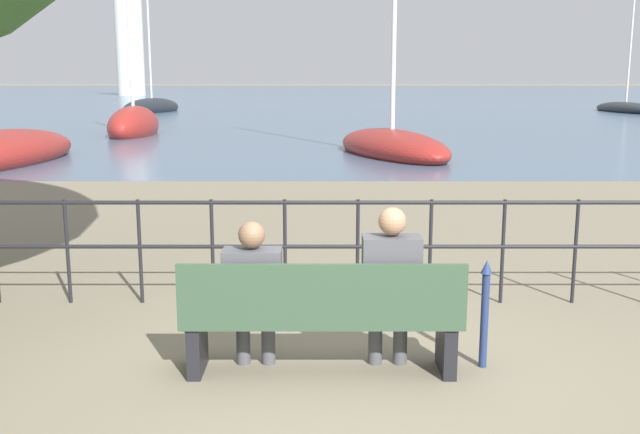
{
  "coord_description": "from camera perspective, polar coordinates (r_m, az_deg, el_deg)",
  "views": [
    {
      "loc": [
        -0.01,
        -5.15,
        2.19
      ],
      "look_at": [
        0.0,
        0.5,
        1.11
      ],
      "focal_mm": 40.0,
      "sensor_mm": 36.0,
      "label": 1
    }
  ],
  "objects": [
    {
      "name": "ground_plane",
      "position": [
        5.6,
        0.01,
        -12.21
      ],
      "size": [
        1000.0,
        1000.0,
        0.0
      ],
      "primitive_type": "plane",
      "color": "#7A705B"
    },
    {
      "name": "harbor_water",
      "position": [
        165.64,
        -0.14,
        10.1
      ],
      "size": [
        600.0,
        300.0,
        0.01
      ],
      "color": "#47607A",
      "rests_on": "ground_plane"
    },
    {
      "name": "park_bench",
      "position": [
        5.37,
        0.01,
        -8.13
      ],
      "size": [
        2.1,
        0.45,
        0.9
      ],
      "color": "#334C38",
      "rests_on": "ground_plane"
    },
    {
      "name": "seated_person_left",
      "position": [
        5.41,
        -5.51,
        -5.77
      ],
      "size": [
        0.44,
        0.35,
        1.17
      ],
      "color": "#4C4C51",
      "rests_on": "ground_plane"
    },
    {
      "name": "seated_person_right",
      "position": [
        5.4,
        5.55,
        -5.24
      ],
      "size": [
        0.43,
        0.35,
        1.28
      ],
      "color": "#4C4C51",
      "rests_on": "ground_plane"
    },
    {
      "name": "promenade_railing",
      "position": [
        7.02,
        -0.02,
        -1.46
      ],
      "size": [
        10.83,
        0.04,
        1.05
      ],
      "color": "black",
      "rests_on": "ground_plane"
    },
    {
      "name": "closed_umbrella",
      "position": [
        5.65,
        12.92,
        -7.11
      ],
      "size": [
        0.09,
        0.09,
        0.85
      ],
      "color": "navy",
      "rests_on": "ground_plane"
    },
    {
      "name": "sailboat_0",
      "position": [
        55.34,
        23.11,
        7.97
      ],
      "size": [
        2.37,
        8.75,
        8.57
      ],
      "rotation": [
        0.0,
        0.0,
        0.02
      ],
      "color": "black",
      "rests_on": "ground_plane"
    },
    {
      "name": "sailboat_2",
      "position": [
        21.46,
        5.64,
        5.76
      ],
      "size": [
        4.0,
        6.62,
        11.76
      ],
      "rotation": [
        0.0,
        0.0,
        0.32
      ],
      "color": "maroon",
      "rests_on": "ground_plane"
    },
    {
      "name": "sailboat_4",
      "position": [
        30.37,
        -14.8,
        7.07
      ],
      "size": [
        1.97,
        5.34,
        8.63
      ],
      "rotation": [
        0.0,
        0.0,
        0.04
      ],
      "color": "maroon",
      "rests_on": "ground_plane"
    },
    {
      "name": "sailboat_5",
      "position": [
        52.03,
        -13.43,
        8.53
      ],
      "size": [
        3.88,
        7.37,
        12.25
      ],
      "rotation": [
        0.0,
        0.0,
        -0.26
      ],
      "color": "black",
      "rests_on": "ground_plane"
    },
    {
      "name": "harbor_lighthouse",
      "position": [
        112.6,
        -15.19,
        14.29
      ],
      "size": [
        4.05,
        4.05,
        20.75
      ],
      "color": "white",
      "rests_on": "ground_plane"
    }
  ]
}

